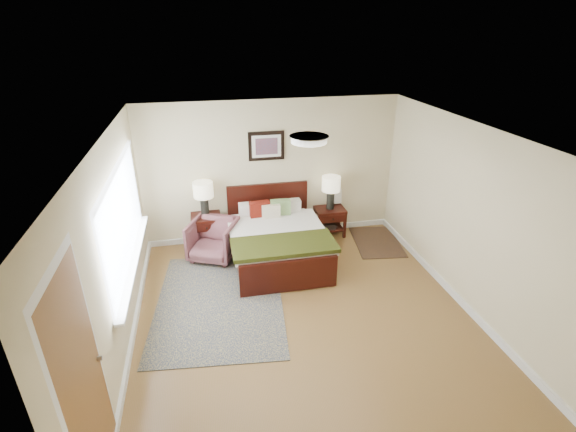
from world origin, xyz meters
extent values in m
plane|color=brown|center=(0.00, 0.00, 0.00)|extent=(5.00, 5.00, 0.00)
cube|color=beige|center=(0.00, 2.50, 1.25)|extent=(4.50, 0.04, 2.50)
cube|color=beige|center=(0.00, -2.50, 1.25)|extent=(4.50, 0.04, 2.50)
cube|color=beige|center=(-2.25, 0.00, 1.25)|extent=(0.04, 5.00, 2.50)
cube|color=beige|center=(2.25, 0.00, 1.25)|extent=(0.04, 5.00, 2.50)
cube|color=white|center=(0.00, 0.00, 2.50)|extent=(4.50, 5.00, 0.02)
cube|color=silver|center=(-2.23, 0.70, 1.40)|extent=(0.02, 2.72, 1.32)
cube|color=silver|center=(-2.21, 0.70, 1.40)|extent=(0.01, 2.60, 1.20)
cube|color=silver|center=(-2.18, 0.70, 0.77)|extent=(0.10, 2.72, 0.04)
cube|color=silver|center=(-2.23, -1.75, 1.09)|extent=(0.01, 1.00, 2.18)
cube|color=brown|center=(-2.23, -1.75, 1.05)|extent=(0.01, 0.90, 2.10)
cylinder|color=#999999|center=(-2.20, -1.37, 1.00)|extent=(0.04, 0.04, 0.04)
cylinder|color=white|center=(0.00, 0.00, 2.46)|extent=(0.40, 0.40, 0.07)
cylinder|color=beige|center=(0.00, 0.00, 2.50)|extent=(0.44, 0.44, 0.01)
cube|color=black|center=(-0.09, 2.46, 0.53)|extent=(1.45, 0.06, 1.02)
cube|color=black|center=(-0.09, 0.63, 0.27)|extent=(1.45, 0.06, 0.51)
cube|color=black|center=(-0.78, 1.55, 0.29)|extent=(0.06, 1.81, 0.16)
cube|color=black|center=(0.60, 1.55, 0.29)|extent=(0.06, 1.81, 0.16)
cube|color=beige|center=(-0.09, 1.55, 0.41)|extent=(1.35, 1.79, 0.20)
cube|color=beige|center=(-0.09, 1.45, 0.55)|extent=(1.53, 1.56, 0.09)
cube|color=#303710|center=(-0.09, 0.99, 0.59)|extent=(1.57, 0.70, 0.06)
cube|color=beige|center=(-0.41, 2.22, 0.67)|extent=(0.45, 0.18, 0.24)
cube|color=beige|center=(0.23, 2.22, 0.67)|extent=(0.45, 0.18, 0.24)
cube|color=#5F130A|center=(-0.29, 2.10, 0.71)|extent=(0.36, 0.17, 0.29)
cube|color=#6E8F53|center=(0.07, 2.10, 0.71)|extent=(0.35, 0.16, 0.29)
cube|color=beige|center=(-0.11, 2.02, 0.69)|extent=(0.31, 0.13, 0.25)
cube|color=black|center=(-0.09, 2.48, 1.72)|extent=(0.62, 0.03, 0.50)
cube|color=silver|center=(-0.09, 2.46, 1.72)|extent=(0.50, 0.01, 0.38)
cube|color=#A52D23|center=(-0.09, 2.44, 1.72)|extent=(0.38, 0.01, 0.28)
cube|color=black|center=(-1.21, 2.27, 0.58)|extent=(0.51, 0.46, 0.05)
cube|color=black|center=(-1.43, 2.07, 0.28)|extent=(0.05, 0.05, 0.56)
cube|color=black|center=(-0.99, 2.07, 0.28)|extent=(0.05, 0.05, 0.56)
cube|color=black|center=(-1.43, 2.47, 0.28)|extent=(0.05, 0.05, 0.56)
cube|color=black|center=(-0.99, 2.47, 0.28)|extent=(0.05, 0.05, 0.56)
cube|color=black|center=(-1.21, 2.06, 0.48)|extent=(0.45, 0.03, 0.14)
cube|color=black|center=(1.04, 2.27, 0.51)|extent=(0.54, 0.40, 0.05)
cube|color=black|center=(0.80, 2.10, 0.24)|extent=(0.05, 0.05, 0.49)
cube|color=black|center=(1.27, 2.10, 0.24)|extent=(0.05, 0.05, 0.49)
cube|color=black|center=(0.80, 2.44, 0.24)|extent=(0.05, 0.05, 0.49)
cube|color=black|center=(1.27, 2.44, 0.24)|extent=(0.05, 0.05, 0.49)
cube|color=black|center=(1.04, 2.08, 0.41)|extent=(0.48, 0.03, 0.14)
cube|color=black|center=(1.04, 2.27, 0.14)|extent=(0.48, 0.34, 0.03)
cube|color=black|center=(1.04, 2.27, 0.17)|extent=(0.20, 0.25, 0.03)
cube|color=black|center=(1.04, 2.27, 0.20)|extent=(0.20, 0.25, 0.03)
cube|color=black|center=(1.04, 2.27, 0.24)|extent=(0.20, 0.25, 0.03)
cylinder|color=black|center=(-1.21, 2.27, 0.77)|extent=(0.14, 0.14, 0.32)
cylinder|color=black|center=(-1.21, 2.27, 0.95)|extent=(0.02, 0.02, 0.06)
cylinder|color=beige|center=(-1.21, 2.27, 1.09)|extent=(0.33, 0.33, 0.26)
cylinder|color=black|center=(1.04, 2.27, 0.70)|extent=(0.14, 0.14, 0.32)
cylinder|color=black|center=(1.04, 2.27, 0.88)|extent=(0.02, 0.02, 0.06)
cylinder|color=beige|center=(1.04, 2.27, 1.02)|extent=(0.33, 0.33, 0.26)
imported|color=brown|center=(-1.12, 1.87, 0.34)|extent=(0.97, 0.98, 0.68)
cube|color=#0B173A|center=(-1.11, 0.59, 0.01)|extent=(2.03, 2.67, 0.01)
cube|color=black|center=(1.80, 1.80, 0.01)|extent=(0.95, 1.29, 0.01)
camera|label=1|loc=(-1.18, -4.40, 3.64)|focal=26.00mm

